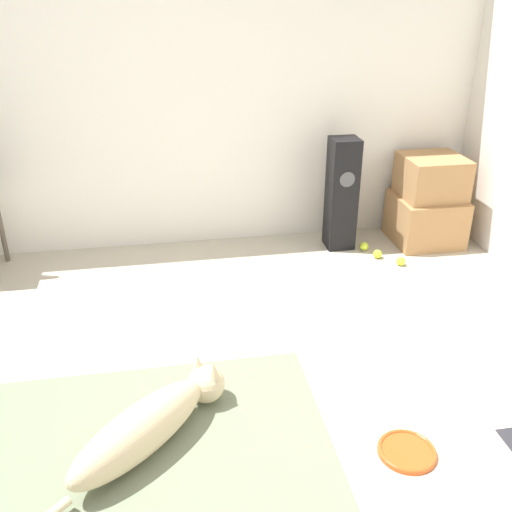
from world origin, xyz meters
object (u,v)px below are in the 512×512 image
Objects in this scene: frisbee at (407,451)px; cardboard_box_upper at (432,177)px; floor_speaker at (342,194)px; tennis_ball_by_boxes at (401,261)px; cardboard_box_lower at (425,219)px; tennis_ball_near_speaker at (378,254)px; tennis_ball_loose_on_carpet at (364,246)px; dog at (151,423)px.

cardboard_box_upper is at bearing 63.65° from frisbee.
floor_speaker reaches higher than cardboard_box_upper.
tennis_ball_by_boxes reaches higher than frisbee.
cardboard_box_lower is at bearing 47.76° from tennis_ball_by_boxes.
floor_speaker reaches higher than tennis_ball_by_boxes.
tennis_ball_near_speaker is (-0.48, -0.24, -0.15)m from cardboard_box_lower.
tennis_ball_near_speaker is 1.00× the size of tennis_ball_loose_on_carpet.
frisbee is at bearing -116.28° from cardboard_box_lower.
tennis_ball_near_speaker is at bearing -153.17° from cardboard_box_lower.
frisbee is 3.95× the size of tennis_ball_near_speaker.
cardboard_box_upper is at bearing 11.24° from tennis_ball_loose_on_carpet.
cardboard_box_lower is at bearing -125.39° from cardboard_box_upper.
frisbee is 2.46m from cardboard_box_upper.
tennis_ball_loose_on_carpet is at bearing -168.76° from cardboard_box_upper.
dog is 1.03× the size of floor_speaker.
tennis_ball_by_boxes and tennis_ball_near_speaker have the same top height.
dog reaches higher than tennis_ball_near_speaker.
tennis_ball_by_boxes is 1.00× the size of tennis_ball_loose_on_carpet.
tennis_ball_loose_on_carpet is at bearing 110.00° from tennis_ball_near_speaker.
tennis_ball_loose_on_carpet is (-0.53, -0.09, -0.15)m from cardboard_box_lower.
dog is 13.37× the size of tennis_ball_near_speaker.
tennis_ball_loose_on_carpet reaches higher than frisbee.
tennis_ball_near_speaker is (-0.12, 0.15, 0.00)m from tennis_ball_by_boxes.
floor_speaker is at bearing 144.84° from tennis_ball_loose_on_carpet.
cardboard_box_lower is 7.66× the size of tennis_ball_loose_on_carpet.
tennis_ball_by_boxes is 0.34m from tennis_ball_loose_on_carpet.
floor_speaker is at bearing 178.94° from cardboard_box_upper.
tennis_ball_near_speaker is (-0.49, -0.25, -0.50)m from cardboard_box_upper.
floor_speaker reaches higher than cardboard_box_lower.
floor_speaker is (-0.70, 0.03, 0.24)m from cardboard_box_lower.
tennis_ball_near_speaker is (1.70, 1.66, -0.10)m from dog.
tennis_ball_near_speaker is (0.58, 1.90, 0.02)m from frisbee.
cardboard_box_lower is at bearing 9.96° from tennis_ball_loose_on_carpet.
frisbee is 1.99m from tennis_ball_near_speaker.
dog is 1.95× the size of cardboard_box_upper.
dog is 2.44m from tennis_ball_loose_on_carpet.
tennis_ball_loose_on_carpet is (-0.54, -0.11, -0.50)m from cardboard_box_upper.
tennis_ball_near_speaker is (0.22, -0.27, -0.40)m from floor_speaker.
cardboard_box_upper is 0.53× the size of floor_speaker.
frisbee is 0.52× the size of cardboard_box_lower.
tennis_ball_near_speaker is at bearing -152.31° from cardboard_box_upper.
floor_speaker is (1.47, 1.92, 0.30)m from dog.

